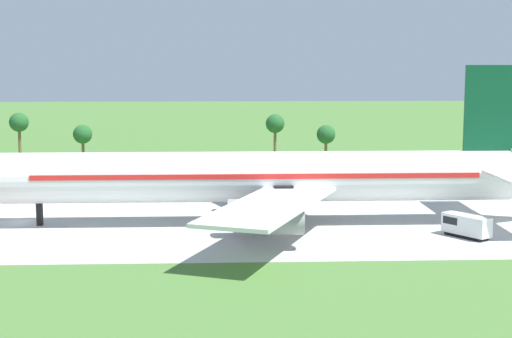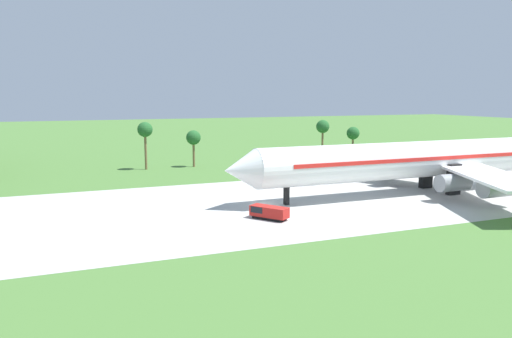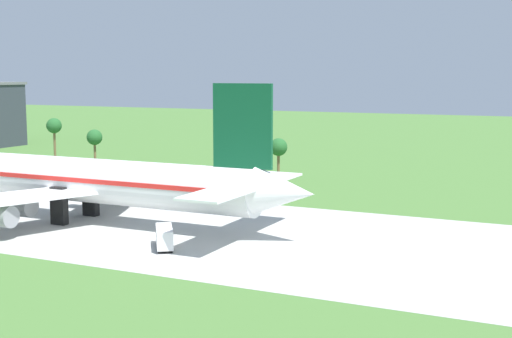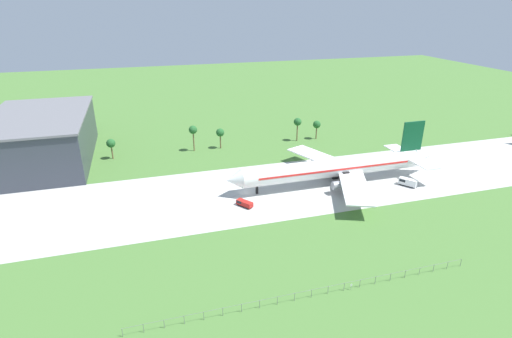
{
  "view_description": "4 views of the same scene",
  "coord_description": "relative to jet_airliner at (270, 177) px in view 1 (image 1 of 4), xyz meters",
  "views": [
    {
      "loc": [
        26.68,
        -102.56,
        21.29
      ],
      "look_at": [
        31.08,
        -2.08,
        7.2
      ],
      "focal_mm": 55.0,
      "sensor_mm": 36.0,
      "label": 1
    },
    {
      "loc": [
        -31.25,
        -73.87,
        17.69
      ],
      "look_at": [
        -2.27,
        -2.08,
        6.2
      ],
      "focal_mm": 35.0,
      "sensor_mm": 36.0,
      "label": 2
    },
    {
      "loc": [
        104.07,
        -85.22,
        21.85
      ],
      "look_at": [
        64.42,
        -2.08,
        9.47
      ],
      "focal_mm": 50.0,
      "sensor_mm": 36.0,
      "label": 3
    },
    {
      "loc": [
        -31.62,
        -119.07,
        60.79
      ],
      "look_at": [
        4.81,
        5.0,
        6.0
      ],
      "focal_mm": 28.0,
      "sensor_mm": 36.0,
      "label": 4
    }
  ],
  "objects": [
    {
      "name": "ground_plane",
      "position": [
        -32.84,
        2.08,
        -6.14
      ],
      "size": [
        600.0,
        600.0,
        0.0
      ],
      "primitive_type": "plane",
      "color": "#477233"
    },
    {
      "name": "taxiway_strip",
      "position": [
        -32.84,
        2.08,
        -6.13
      ],
      "size": [
        320.0,
        44.0,
        0.02
      ],
      "color": "#B2B2AD",
      "rests_on": "ground_plane"
    },
    {
      "name": "jet_airliner",
      "position": [
        0.0,
        0.0,
        0.0
      ],
      "size": [
        80.09,
        56.02,
        20.58
      ],
      "color": "white",
      "rests_on": "ground_plane"
    },
    {
      "name": "baggage_tug",
      "position": [
        23.12,
        -9.08,
        -4.69
      ],
      "size": [
        5.12,
        6.15,
        2.72
      ],
      "color": "black",
      "rests_on": "ground_plane"
    },
    {
      "name": "palm_tree_row",
      "position": [
        -27.35,
        47.98,
        1.66
      ],
      "size": [
        95.4,
        3.6,
        11.41
      ],
      "color": "brown",
      "rests_on": "ground_plane"
    }
  ]
}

